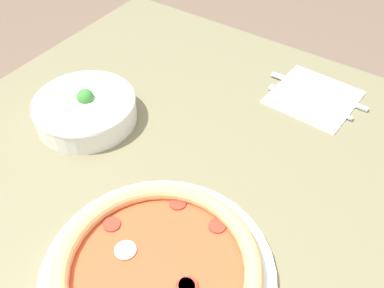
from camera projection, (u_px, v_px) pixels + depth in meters
name	position (u px, v px, depth m)	size (l,w,h in m)	color
dining_table	(139.00, 251.00, 0.74)	(1.17, 0.94, 0.72)	#706B4C
pizza	(158.00, 270.00, 0.58)	(0.33, 0.33, 0.04)	white
bowl	(85.00, 108.00, 0.81)	(0.19, 0.19, 0.07)	white
napkin	(314.00, 97.00, 0.87)	(0.17, 0.17, 0.00)	white
fork	(310.00, 102.00, 0.86)	(0.02, 0.18, 0.00)	silver
knife	(322.00, 92.00, 0.88)	(0.02, 0.21, 0.01)	silver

